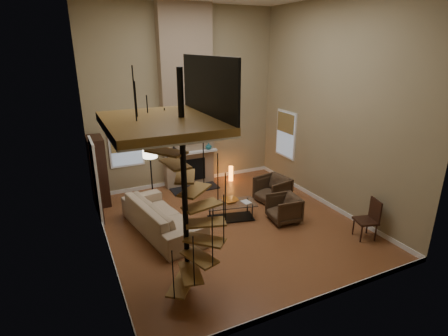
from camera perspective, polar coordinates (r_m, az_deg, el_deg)
name	(u,v)px	position (r m, az deg, el deg)	size (l,w,h in m)	color
ground	(231,224)	(9.09, 1.09, -9.15)	(6.00, 6.50, 0.01)	#9A5A31
back_wall	(185,99)	(11.11, -6.42, 11.04)	(6.00, 0.02, 5.50)	#958560
front_wall	(327,156)	(5.52, 16.44, 1.88)	(6.00, 0.02, 5.50)	#958560
left_wall	(94,131)	(7.34, -20.35, 5.70)	(0.02, 6.50, 5.50)	#958560
right_wall	(333,108)	(9.84, 17.27, 9.24)	(0.02, 6.50, 5.50)	#958560
baseboard_back	(188,180)	(11.79, -5.92, -2.01)	(6.00, 0.02, 0.12)	white
baseboard_front	(312,301)	(6.80, 14.11, -20.25)	(6.00, 0.02, 0.12)	white
baseboard_left	(110,250)	(8.35, -18.10, -12.50)	(0.02, 6.50, 0.12)	white
baseboard_right	(323,201)	(10.60, 15.80, -5.20)	(0.02, 6.50, 0.12)	white
chimney_breast	(187,100)	(10.93, -6.08, 10.92)	(1.60, 0.38, 5.50)	#8E765C
hearth	(195,188)	(11.22, -4.75, -3.33)	(1.50, 0.60, 0.04)	black
firebox	(191,170)	(11.28, -5.35, -0.33)	(0.95, 0.02, 0.72)	black
mantel	(192,153)	(11.02, -5.30, 2.48)	(1.70, 0.18, 0.06)	white
mirror_frame	(190,127)	(10.87, -5.54, 6.60)	(0.94, 0.94, 0.10)	black
mirror_disc	(190,127)	(10.88, -5.56, 6.61)	(0.80, 0.80, 0.01)	white
vase_left	(174,150)	(10.85, -8.13, 2.94)	(0.24, 0.24, 0.25)	black
vase_right	(209,146)	(11.23, -2.52, 3.58)	(0.20, 0.20, 0.21)	#1B5A61
window_back	(126,142)	(10.85, -15.68, 4.15)	(1.02, 0.06, 1.52)	white
window_right	(286,134)	(11.57, 10.02, 5.53)	(0.06, 1.02, 1.52)	white
entry_door	(97,181)	(9.55, -20.03, -1.98)	(0.10, 1.05, 2.16)	white
loft	(167,119)	(5.67, -9.30, 7.94)	(1.70, 2.20, 1.09)	olive
spiral_stair	(186,199)	(6.20, -6.27, -5.07)	(1.47, 1.47, 4.06)	black
hutch	(98,172)	(10.53, -19.77, -0.57)	(0.42, 0.89, 2.00)	#331A11
sofa	(161,216)	(8.76, -10.19, -7.70)	(2.69, 1.05, 0.78)	tan
armchair_near	(274,189)	(10.35, 8.21, -3.47)	(0.84, 0.86, 0.78)	#412E1E
armchair_far	(286,208)	(9.25, 10.10, -6.45)	(0.73, 0.75, 0.68)	#412E1E
coffee_table	(231,209)	(9.23, 1.12, -6.66)	(1.40, 0.91, 0.47)	silver
bowl	(230,201)	(9.18, 0.99, -5.34)	(0.42, 0.42, 0.10)	orange
book	(245,202)	(9.18, 3.51, -5.61)	(0.20, 0.27, 0.03)	gray
floor_lamp	(150,157)	(9.93, -11.93, 1.83)	(0.40, 0.40, 1.71)	black
accent_lamp	(231,174)	(11.80, 1.13, -0.90)	(0.14, 0.14, 0.51)	orange
side_chair	(370,217)	(8.95, 22.60, -7.42)	(0.57, 0.57, 0.98)	#331A11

